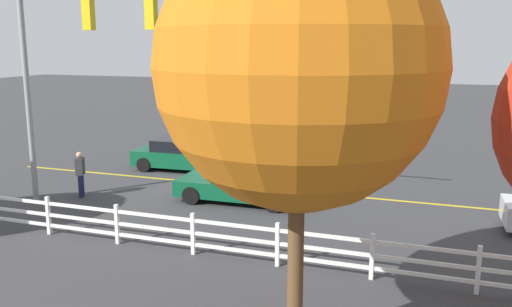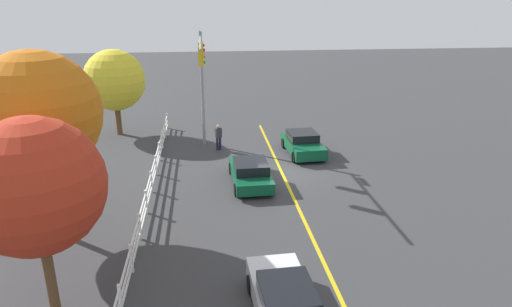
% 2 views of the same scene
% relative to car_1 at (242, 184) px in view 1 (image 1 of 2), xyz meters
% --- Properties ---
extents(ground_plane, '(120.00, 120.00, 0.00)m').
position_rel_car_1_xyz_m(ground_plane, '(1.27, -1.93, -0.63)').
color(ground_plane, '#38383A').
extents(lane_center_stripe, '(28.00, 0.16, 0.01)m').
position_rel_car_1_xyz_m(lane_center_stripe, '(-2.73, -1.93, -0.63)').
color(lane_center_stripe, gold).
rests_on(lane_center_stripe, ground_plane).
extents(signal_assembly, '(7.77, 0.38, 7.50)m').
position_rel_car_1_xyz_m(signal_assembly, '(5.07, 2.36, 4.64)').
color(signal_assembly, gray).
rests_on(signal_assembly, ground_plane).
extents(car_1, '(4.49, 2.09, 1.31)m').
position_rel_car_1_xyz_m(car_1, '(0.00, 0.00, 0.00)').
color(car_1, '#0C4C2D').
rests_on(car_1, ground_plane).
extents(car_2, '(4.22, 2.21, 1.39)m').
position_rel_car_1_xyz_m(car_2, '(4.37, -3.78, 0.04)').
color(car_2, '#0C4C2D').
rests_on(car_2, ground_plane).
extents(pedestrian, '(0.39, 0.47, 1.69)m').
position_rel_car_1_xyz_m(pedestrian, '(5.77, 1.45, 0.29)').
color(pedestrian, '#191E3F').
rests_on(pedestrian, ground_plane).
extents(white_rail_fence, '(26.10, 0.10, 1.15)m').
position_rel_car_1_xyz_m(white_rail_fence, '(-1.73, 5.10, -0.03)').
color(white_rail_fence, white).
rests_on(white_rail_fence, ground_plane).
extents(tree_1, '(4.87, 4.87, 7.62)m').
position_rel_car_1_xyz_m(tree_1, '(-4.36, 8.67, 4.54)').
color(tree_1, brown).
rests_on(tree_1, ground_plane).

